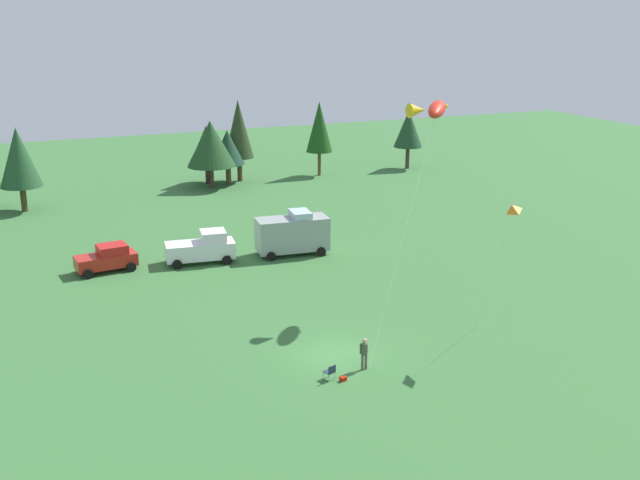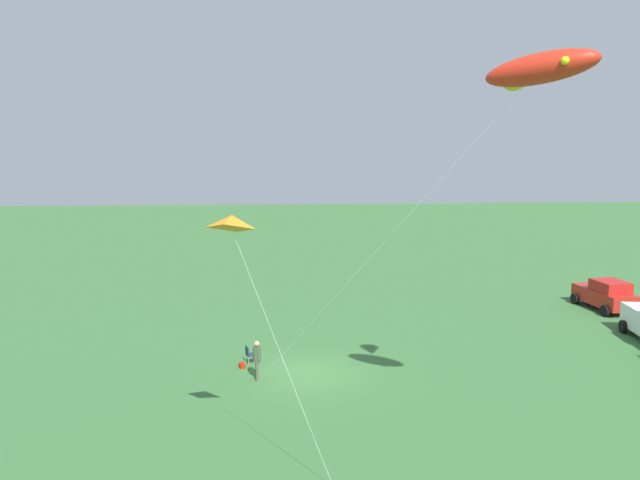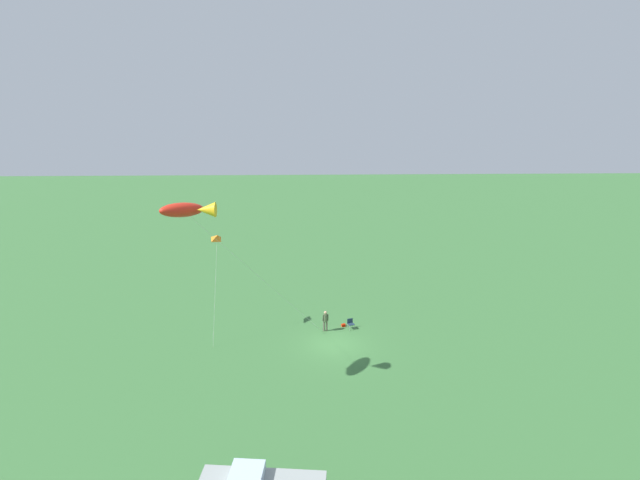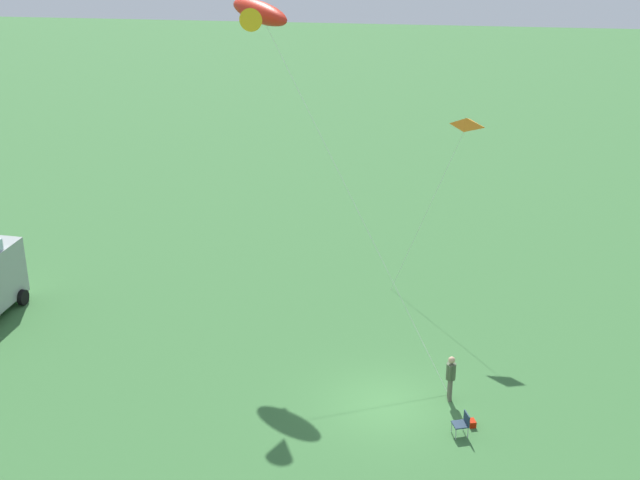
{
  "view_description": "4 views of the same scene",
  "coord_description": "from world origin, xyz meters",
  "px_view_note": "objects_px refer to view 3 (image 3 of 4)",
  "views": [
    {
      "loc": [
        -15.15,
        -33.68,
        17.73
      ],
      "look_at": [
        -1.08,
        -0.4,
        6.69
      ],
      "focal_mm": 42.0,
      "sensor_mm": 36.0,
      "label": 1
    },
    {
      "loc": [
        26.27,
        -1.47,
        9.97
      ],
      "look_at": [
        2.17,
        0.32,
        6.3
      ],
      "focal_mm": 35.0,
      "sensor_mm": 36.0,
      "label": 2
    },
    {
      "loc": [
        2.11,
        34.27,
        18.73
      ],
      "look_at": [
        1.1,
        -0.34,
        8.29
      ],
      "focal_mm": 28.0,
      "sensor_mm": 36.0,
      "label": 3
    },
    {
      "loc": [
        -26.63,
        -0.84,
        17.6
      ],
      "look_at": [
        1.57,
        2.48,
        5.52
      ],
      "focal_mm": 50.0,
      "sensor_mm": 36.0,
      "label": 4
    }
  ],
  "objects_px": {
    "person_kite_flyer": "(325,319)",
    "folding_chair": "(351,323)",
    "kite_large_fish": "(188,210)",
    "backpack_on_grass": "(343,325)",
    "kite_delta_orange": "(218,238)"
  },
  "relations": [
    {
      "from": "folding_chair",
      "to": "kite_large_fish",
      "type": "height_order",
      "value": "kite_large_fish"
    },
    {
      "from": "person_kite_flyer",
      "to": "backpack_on_grass",
      "type": "bearing_deg",
      "value": 108.69
    },
    {
      "from": "person_kite_flyer",
      "to": "folding_chair",
      "type": "xyz_separation_m",
      "value": [
        -2.08,
        -0.4,
        -0.53
      ]
    },
    {
      "from": "kite_large_fish",
      "to": "folding_chair",
      "type": "bearing_deg",
      "value": -140.87
    },
    {
      "from": "backpack_on_grass",
      "to": "kite_delta_orange",
      "type": "bearing_deg",
      "value": 2.1
    },
    {
      "from": "folding_chair",
      "to": "kite_large_fish",
      "type": "distance_m",
      "value": 17.72
    },
    {
      "from": "kite_large_fish",
      "to": "kite_delta_orange",
      "type": "xyz_separation_m",
      "value": [
        -0.04,
        -8.46,
        -4.2
      ]
    },
    {
      "from": "person_kite_flyer",
      "to": "kite_delta_orange",
      "type": "distance_m",
      "value": 10.75
    },
    {
      "from": "kite_large_fish",
      "to": "person_kite_flyer",
      "type": "bearing_deg",
      "value": -135.91
    },
    {
      "from": "person_kite_flyer",
      "to": "backpack_on_grass",
      "type": "xyz_separation_m",
      "value": [
        -1.53,
        -0.74,
        -0.91
      ]
    },
    {
      "from": "backpack_on_grass",
      "to": "person_kite_flyer",
      "type": "bearing_deg",
      "value": 25.75
    },
    {
      "from": "backpack_on_grass",
      "to": "kite_delta_orange",
      "type": "relative_size",
      "value": 0.04
    },
    {
      "from": "folding_chair",
      "to": "backpack_on_grass",
      "type": "xyz_separation_m",
      "value": [
        0.55,
        -0.34,
        -0.38
      ]
    },
    {
      "from": "person_kite_flyer",
      "to": "folding_chair",
      "type": "bearing_deg",
      "value": 93.72
    },
    {
      "from": "kite_large_fish",
      "to": "kite_delta_orange",
      "type": "relative_size",
      "value": 1.55
    }
  ]
}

